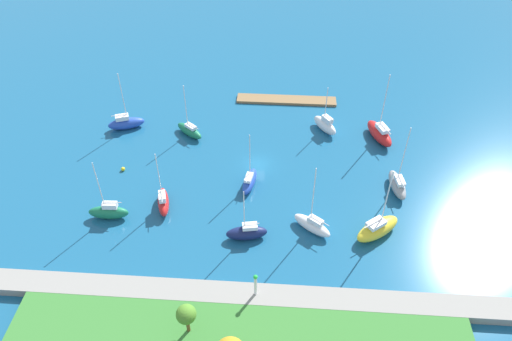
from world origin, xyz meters
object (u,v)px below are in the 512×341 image
object	(u,v)px
sailboat_blue_off_beacon	(126,123)
sailboat_green_lone_south	(109,212)
pier_dock	(286,100)
sailboat_white_east_end	(312,225)
park_tree_mideast	(186,315)
sailboat_blue_far_south	(250,181)
sailboat_red_by_breakwater	(163,201)
sailboat_green_west_end	(190,130)
sailboat_yellow_outer_mooring	(377,228)
sailboat_white_near_pier	(325,125)
sailboat_navy_far_north	(247,232)
sailboat_gray_inner_mooring	(397,184)
harbor_beacon	(255,283)
sailboat_red_center_basin	(380,133)
mooring_buoy_yellow	(123,169)

from	to	relation	value
sailboat_blue_off_beacon	sailboat_green_lone_south	bearing A→B (deg)	-100.35
pier_dock	sailboat_white_east_end	xyz separation A→B (m)	(-4.41, 33.91, 0.86)
park_tree_mideast	sailboat_blue_far_south	distance (m)	27.44
sailboat_blue_off_beacon	sailboat_red_by_breakwater	bearing A→B (deg)	-79.87
sailboat_green_west_end	pier_dock	bearing A→B (deg)	-105.35
sailboat_yellow_outer_mooring	sailboat_white_near_pier	bearing A→B (deg)	67.17
sailboat_navy_far_north	sailboat_blue_off_beacon	world-z (taller)	sailboat_blue_off_beacon
sailboat_gray_inner_mooring	sailboat_navy_far_north	xyz separation A→B (m)	(22.86, 11.54, -0.06)
sailboat_blue_far_south	sailboat_white_east_end	world-z (taller)	sailboat_white_east_end
harbor_beacon	sailboat_white_east_end	bearing A→B (deg)	-120.84
sailboat_green_lone_south	sailboat_gray_inner_mooring	xyz separation A→B (m)	(-43.63, -9.01, -0.07)
harbor_beacon	sailboat_red_center_basin	xyz separation A→B (m)	(-19.72, -35.00, -2.06)
sailboat_yellow_outer_mooring	sailboat_blue_off_beacon	xyz separation A→B (m)	(42.92, -23.07, -0.11)
park_tree_mideast	sailboat_red_by_breakwater	distance (m)	22.56
harbor_beacon	sailboat_blue_far_south	distance (m)	21.42
pier_dock	sailboat_blue_far_south	bearing A→B (deg)	77.91
sailboat_yellow_outer_mooring	sailboat_gray_inner_mooring	bearing A→B (deg)	28.62
sailboat_blue_far_south	sailboat_white_east_end	xyz separation A→B (m)	(-9.79, 8.81, 0.06)
sailboat_white_near_pier	park_tree_mideast	bearing A→B (deg)	121.32
sailboat_white_near_pier	pier_dock	bearing A→B (deg)	1.40
pier_dock	sailboat_white_near_pier	xyz separation A→B (m)	(-7.18, 9.36, 1.05)
park_tree_mideast	sailboat_white_near_pier	size ratio (longest dim) A/B	0.51
sailboat_white_near_pier	sailboat_navy_far_north	size ratio (longest dim) A/B	0.98
park_tree_mideast	sailboat_red_center_basin	size ratio (longest dim) A/B	0.35
sailboat_red_center_basin	sailboat_green_west_end	xyz separation A→B (m)	(33.99, 1.12, -0.32)
sailboat_blue_off_beacon	harbor_beacon	bearing A→B (deg)	-72.61
sailboat_gray_inner_mooring	sailboat_blue_far_south	bearing A→B (deg)	83.23
sailboat_red_by_breakwater	sailboat_red_center_basin	bearing A→B (deg)	-75.23
sailboat_navy_far_north	sailboat_red_center_basin	bearing A→B (deg)	-140.89
park_tree_mideast	sailboat_green_lone_south	bearing A→B (deg)	-50.36
sailboat_green_lone_south	sailboat_red_center_basin	world-z (taller)	sailboat_red_center_basin
sailboat_blue_far_south	sailboat_red_center_basin	distance (m)	26.11
harbor_beacon	sailboat_red_by_breakwater	xyz separation A→B (m)	(15.09, -15.42, -2.14)
sailboat_yellow_outer_mooring	sailboat_blue_far_south	bearing A→B (deg)	117.10
sailboat_blue_far_south	sailboat_red_center_basin	xyz separation A→B (m)	(-22.13, -13.84, 0.31)
pier_dock	sailboat_gray_inner_mooring	xyz separation A→B (m)	(-17.96, 24.48, 0.93)
sailboat_green_west_end	sailboat_red_by_breakwater	bearing A→B (deg)	126.43
sailboat_navy_far_north	pier_dock	bearing A→B (deg)	-107.47
park_tree_mideast	sailboat_gray_inner_mooring	distance (m)	39.60
park_tree_mideast	sailboat_blue_far_south	bearing A→B (deg)	-100.79
park_tree_mideast	sailboat_green_west_end	bearing A→B (deg)	-80.27
park_tree_mideast	sailboat_blue_far_south	size ratio (longest dim) A/B	0.46
sailboat_red_center_basin	mooring_buoy_yellow	xyz separation A→B (m)	(43.41, 11.59, -1.03)
park_tree_mideast	sailboat_blue_off_beacon	world-z (taller)	sailboat_blue_off_beacon
sailboat_green_lone_south	sailboat_green_west_end	xyz separation A→B (m)	(-8.44, -21.11, -0.22)
sailboat_red_by_breakwater	sailboat_yellow_outer_mooring	distance (m)	31.91
park_tree_mideast	sailboat_navy_far_north	xyz separation A→B (m)	(-5.57, -15.81, -3.43)
harbor_beacon	sailboat_gray_inner_mooring	world-z (taller)	sailboat_gray_inner_mooring
sailboat_white_near_pier	sailboat_blue_far_south	size ratio (longest dim) A/B	0.90
park_tree_mideast	sailboat_green_west_end	world-z (taller)	sailboat_green_west_end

